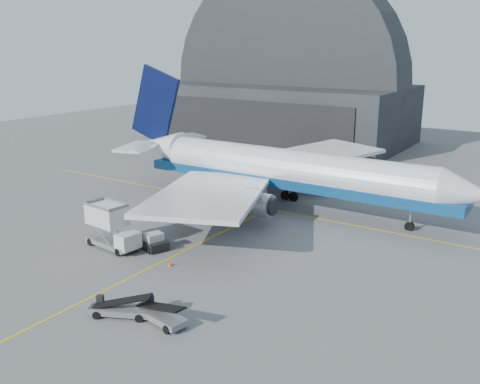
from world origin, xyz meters
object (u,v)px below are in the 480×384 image
Objects in this scene: catering_truck at (111,227)px; belt_loader_a at (120,309)px; airliner at (278,169)px; belt_loader_b at (160,314)px; pushback_tug at (152,242)px.

catering_truck is 1.35× the size of belt_loader_a.
belt_loader_a is at bearing -82.83° from airliner.
airliner is at bearing 112.85° from belt_loader_b.
catering_truck reaches higher than pushback_tug.
belt_loader_a is (4.03, -32.03, -4.35)m from airliner.
catering_truck is at bearing 158.22° from belt_loader_b.
belt_loader_a is 3.29m from belt_loader_b.
airliner is 9.68× the size of belt_loader_b.
catering_truck is 4.47m from pushback_tug.
belt_loader_a is 0.95× the size of belt_loader_b.
pushback_tug is (3.58, 2.17, -1.57)m from catering_truck.
catering_truck is 1.28× the size of belt_loader_b.
belt_loader_a reaches higher than pushback_tug.
belt_loader_a is at bearing -152.26° from belt_loader_b.
pushback_tug is at bearing 37.35° from catering_truck.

